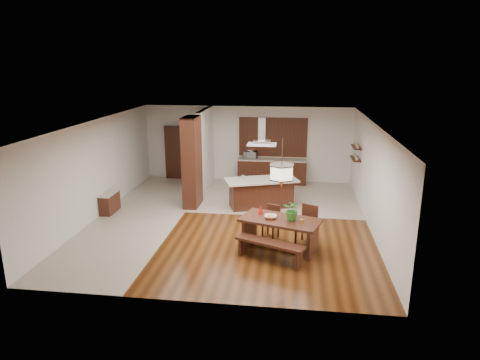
# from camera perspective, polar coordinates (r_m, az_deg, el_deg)

# --- Properties ---
(room_shell) EXTENTS (9.00, 9.04, 2.92)m
(room_shell) POSITION_cam_1_polar(r_m,az_deg,el_deg) (12.15, -1.41, 3.74)
(room_shell) COLOR #3C1E0A
(room_shell) RESTS_ON ground
(tile_hallway) EXTENTS (2.50, 9.00, 0.01)m
(tile_hallway) POSITION_cam_1_polar(r_m,az_deg,el_deg) (13.41, -13.08, -4.68)
(tile_hallway) COLOR #B9AB9A
(tile_hallway) RESTS_ON ground
(tile_kitchen) EXTENTS (5.50, 4.00, 0.01)m
(tile_kitchen) POSITION_cam_1_polar(r_m,az_deg,el_deg) (14.97, 4.84, -2.16)
(tile_kitchen) COLOR #B9AB9A
(tile_kitchen) RESTS_ON ground
(soffit_band) EXTENTS (8.00, 9.00, 0.02)m
(soffit_band) POSITION_cam_1_polar(r_m,az_deg,el_deg) (12.01, -1.43, 7.58)
(soffit_band) COLOR #3D220F
(soffit_band) RESTS_ON room_shell
(partition_pier) EXTENTS (0.45, 1.00, 2.90)m
(partition_pier) POSITION_cam_1_polar(r_m,az_deg,el_deg) (13.70, -6.43, 2.39)
(partition_pier) COLOR black
(partition_pier) RESTS_ON ground
(partition_stub) EXTENTS (0.18, 2.40, 2.90)m
(partition_stub) POSITION_cam_1_polar(r_m,az_deg,el_deg) (15.70, -4.63, 4.13)
(partition_stub) COLOR silver
(partition_stub) RESTS_ON ground
(hallway_console) EXTENTS (0.37, 0.88, 0.63)m
(hallway_console) POSITION_cam_1_polar(r_m,az_deg,el_deg) (13.88, -17.00, -2.92)
(hallway_console) COLOR black
(hallway_console) RESTS_ON ground
(hallway_doorway) EXTENTS (1.10, 0.20, 2.10)m
(hallway_doorway) POSITION_cam_1_polar(r_m,az_deg,el_deg) (17.14, -8.11, 3.62)
(hallway_doorway) COLOR black
(hallway_doorway) RESTS_ON ground
(rear_counter) EXTENTS (2.60, 0.62, 0.95)m
(rear_counter) POSITION_cam_1_polar(r_m,az_deg,el_deg) (16.49, 4.28, 1.21)
(rear_counter) COLOR black
(rear_counter) RESTS_ON ground
(kitchen_window) EXTENTS (2.60, 0.08, 1.50)m
(kitchen_window) POSITION_cam_1_polar(r_m,az_deg,el_deg) (16.48, 4.42, 5.73)
(kitchen_window) COLOR #9A632E
(kitchen_window) RESTS_ON room_shell
(shelf_lower) EXTENTS (0.26, 0.90, 0.04)m
(shelf_lower) POSITION_cam_1_polar(r_m,az_deg,el_deg) (14.84, 15.15, 2.76)
(shelf_lower) COLOR black
(shelf_lower) RESTS_ON room_shell
(shelf_upper) EXTENTS (0.26, 0.90, 0.04)m
(shelf_upper) POSITION_cam_1_polar(r_m,az_deg,el_deg) (14.76, 15.26, 4.27)
(shelf_upper) COLOR black
(shelf_upper) RESTS_ON room_shell
(dining_table) EXTENTS (2.13, 1.51, 0.80)m
(dining_table) POSITION_cam_1_polar(r_m,az_deg,el_deg) (10.69, 5.38, -6.26)
(dining_table) COLOR black
(dining_table) RESTS_ON ground
(dining_bench) EXTENTS (1.70, 1.01, 0.48)m
(dining_bench) POSITION_cam_1_polar(r_m,az_deg,el_deg) (10.23, 3.98, -9.41)
(dining_bench) COLOR black
(dining_bench) RESTS_ON ground
(dining_chair_left) EXTENTS (0.51, 0.51, 0.87)m
(dining_chair_left) POSITION_cam_1_polar(r_m,az_deg,el_deg) (11.42, 4.11, -5.60)
(dining_chair_left) COLOR black
(dining_chair_left) RESTS_ON ground
(dining_chair_right) EXTENTS (0.61, 0.61, 1.01)m
(dining_chair_right) POSITION_cam_1_polar(r_m,az_deg,el_deg) (11.11, 8.77, -5.99)
(dining_chair_right) COLOR black
(dining_chair_right) RESTS_ON ground
(pendant_lantern) EXTENTS (0.64, 0.64, 1.31)m
(pendant_lantern) POSITION_cam_1_polar(r_m,az_deg,el_deg) (10.20, 5.62, 2.41)
(pendant_lantern) COLOR beige
(pendant_lantern) RESTS_ON room_shell
(foliage_plant) EXTENTS (0.57, 0.54, 0.51)m
(foliage_plant) POSITION_cam_1_polar(r_m,az_deg,el_deg) (10.50, 7.03, -4.01)
(foliage_plant) COLOR #327B29
(foliage_plant) RESTS_ON dining_table
(fruit_bowl) EXTENTS (0.31, 0.31, 0.07)m
(fruit_bowl) POSITION_cam_1_polar(r_m,az_deg,el_deg) (10.64, 4.09, -4.91)
(fruit_bowl) COLOR #B8ACA1
(fruit_bowl) RESTS_ON dining_table
(napkin_cone) EXTENTS (0.17, 0.17, 0.24)m
(napkin_cone) POSITION_cam_1_polar(r_m,az_deg,el_deg) (10.89, 2.77, -3.93)
(napkin_cone) COLOR #B10F0C
(napkin_cone) RESTS_ON dining_table
(gold_ornament) EXTENTS (0.09, 0.09, 0.11)m
(gold_ornament) POSITION_cam_1_polar(r_m,az_deg,el_deg) (10.36, 8.20, -5.50)
(gold_ornament) COLOR gold
(gold_ornament) RESTS_ON dining_table
(kitchen_island) EXTENTS (2.46, 1.70, 0.93)m
(kitchen_island) POSITION_cam_1_polar(r_m,az_deg,el_deg) (13.75, 2.84, -1.68)
(kitchen_island) COLOR black
(kitchen_island) RESTS_ON ground
(range_hood) EXTENTS (0.90, 0.55, 0.87)m
(range_hood) POSITION_cam_1_polar(r_m,az_deg,el_deg) (13.30, 2.96, 6.52)
(range_hood) COLOR silver
(range_hood) RESTS_ON room_shell
(island_cup) EXTENTS (0.15, 0.15, 0.11)m
(island_cup) POSITION_cam_1_polar(r_m,az_deg,el_deg) (13.48, 4.46, 0.19)
(island_cup) COLOR white
(island_cup) RESTS_ON kitchen_island
(microwave) EXTENTS (0.52, 0.38, 0.27)m
(microwave) POSITION_cam_1_polar(r_m,az_deg,el_deg) (16.42, 1.40, 3.38)
(microwave) COLOR #BABEC2
(microwave) RESTS_ON rear_counter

